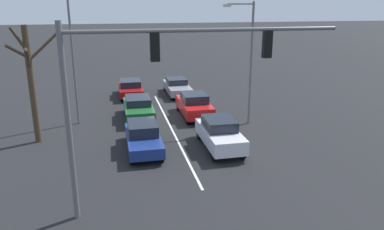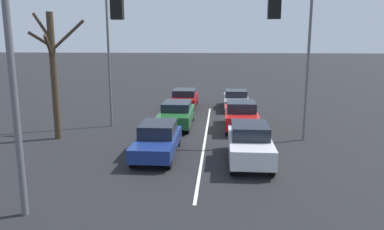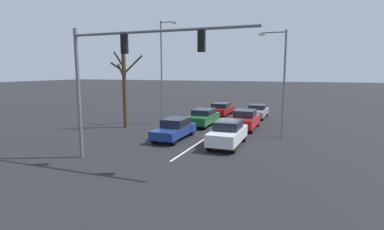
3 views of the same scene
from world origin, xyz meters
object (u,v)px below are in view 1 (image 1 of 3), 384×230
at_px(car_maroon_midlane_third, 131,88).
at_px(bare_tree_near, 31,79).
at_px(street_lamp_right_shoulder, 74,43).
at_px(street_lamp_left_shoulder, 248,55).
at_px(car_darkgreen_midlane_second, 138,107).
at_px(traffic_signal_gantry, 150,76).
at_px(car_navy_midlane_front, 143,137).
at_px(car_gray_leftlane_third, 177,86).
at_px(car_silver_leftlane_front, 220,133).
at_px(car_red_leftlane_second, 194,105).

distance_m(car_maroon_midlane_third, bare_tree_near, 11.67).
distance_m(street_lamp_right_shoulder, street_lamp_left_shoulder, 10.76).
bearing_deg(car_darkgreen_midlane_second, traffic_signal_gantry, 88.34).
bearing_deg(car_darkgreen_midlane_second, bare_tree_near, 29.59).
height_order(traffic_signal_gantry, street_lamp_left_shoulder, street_lamp_left_shoulder).
height_order(car_navy_midlane_front, car_darkgreen_midlane_second, car_darkgreen_midlane_second).
xyz_separation_m(car_gray_leftlane_third, car_maroon_midlane_third, (3.93, -0.16, 0.03)).
bearing_deg(street_lamp_left_shoulder, bare_tree_near, 3.35).
distance_m(car_darkgreen_midlane_second, street_lamp_right_shoulder, 5.82).
bearing_deg(traffic_signal_gantry, bare_tree_near, -56.92).
bearing_deg(car_maroon_midlane_third, bare_tree_near, 59.59).
xyz_separation_m(car_silver_leftlane_front, car_maroon_midlane_third, (4.01, -12.79, -0.13)).
relative_size(car_silver_leftlane_front, car_gray_leftlane_third, 0.92).
relative_size(car_darkgreen_midlane_second, street_lamp_right_shoulder, 0.49).
bearing_deg(car_navy_midlane_front, traffic_signal_gantry, 88.51).
distance_m(car_navy_midlane_front, traffic_signal_gantry, 7.51).
bearing_deg(car_red_leftlane_second, car_maroon_midlane_third, -59.77).
height_order(car_silver_leftlane_front, street_lamp_right_shoulder, street_lamp_right_shoulder).
distance_m(car_red_leftlane_second, bare_tree_near, 10.50).
height_order(car_navy_midlane_front, car_red_leftlane_second, car_red_leftlane_second).
bearing_deg(car_navy_midlane_front, street_lamp_left_shoulder, -155.36).
relative_size(car_silver_leftlane_front, street_lamp_left_shoulder, 0.57).
bearing_deg(car_darkgreen_midlane_second, street_lamp_right_shoulder, 4.21).
xyz_separation_m(car_gray_leftlane_third, street_lamp_right_shoulder, (7.54, 6.53, 4.50)).
distance_m(car_gray_leftlane_third, car_maroon_midlane_third, 3.93).
height_order(car_red_leftlane_second, street_lamp_right_shoulder, street_lamp_right_shoulder).
distance_m(car_gray_leftlane_third, street_lamp_left_shoulder, 10.05).
height_order(street_lamp_right_shoulder, street_lamp_left_shoulder, street_lamp_right_shoulder).
height_order(car_darkgreen_midlane_second, street_lamp_left_shoulder, street_lamp_left_shoulder).
bearing_deg(car_navy_midlane_front, car_darkgreen_midlane_second, -91.85).
height_order(car_gray_leftlane_third, street_lamp_left_shoulder, street_lamp_left_shoulder).
xyz_separation_m(car_navy_midlane_front, street_lamp_left_shoulder, (-6.90, -3.16, 3.69)).
xyz_separation_m(car_red_leftlane_second, traffic_signal_gantry, (4.14, 11.47, 4.35)).
relative_size(traffic_signal_gantry, bare_tree_near, 1.52).
xyz_separation_m(car_navy_midlane_front, traffic_signal_gantry, (0.16, 6.07, 4.42)).
height_order(car_gray_leftlane_third, traffic_signal_gantry, traffic_signal_gantry).
xyz_separation_m(car_darkgreen_midlane_second, traffic_signal_gantry, (0.34, 11.83, 4.40)).
bearing_deg(car_navy_midlane_front, bare_tree_near, -23.09).
bearing_deg(car_red_leftlane_second, street_lamp_right_shoulder, -0.64).
height_order(car_maroon_midlane_third, street_lamp_left_shoulder, street_lamp_left_shoulder).
bearing_deg(car_maroon_midlane_third, car_navy_midlane_front, 89.85).
bearing_deg(street_lamp_right_shoulder, car_maroon_midlane_third, -118.40).
bearing_deg(car_navy_midlane_front, car_maroon_midlane_third, -90.15).
xyz_separation_m(car_gray_leftlane_third, bare_tree_near, (9.65, 9.59, 2.94)).
xyz_separation_m(car_silver_leftlane_front, car_navy_midlane_front, (4.04, -0.62, -0.10)).
bearing_deg(bare_tree_near, car_gray_leftlane_third, -135.17).
height_order(car_maroon_midlane_third, bare_tree_near, bare_tree_near).
height_order(car_darkgreen_midlane_second, car_red_leftlane_second, car_red_leftlane_second).
bearing_deg(car_silver_leftlane_front, street_lamp_left_shoulder, -127.08).
bearing_deg(car_navy_midlane_front, car_red_leftlane_second, -126.38).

